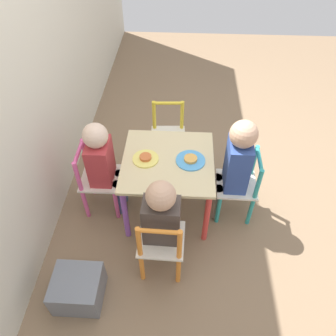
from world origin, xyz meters
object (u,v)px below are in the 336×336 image
Objects in this scene: child_back at (103,162)px; storage_bin at (78,289)px; chair_pink at (98,180)px; plate_back at (146,158)px; chair_teal at (239,186)px; child_left at (162,218)px; chair_orange at (161,244)px; child_front at (235,163)px; kids_table at (168,168)px; chair_yellow at (168,137)px; plate_front at (191,160)px.

storage_bin is (-0.68, 0.06, -0.33)m from child_back.
plate_back is at bearing -89.75° from chair_pink.
child_left is (-0.41, 0.49, 0.17)m from chair_teal.
chair_orange is 1.95× the size of storage_bin.
chair_teal is at bearing 90.00° from child_front.
plate_back is (0.01, 0.56, 0.00)m from child_front.
kids_table is at bearing -90.00° from chair_pink.
storage_bin is at bearing 145.50° from kids_table.
chair_yellow is 2.85× the size of plate_front.
plate_back is at bearing -89.79° from chair_teal.
child_back is at bearing -43.88° from child_left.
storage_bin is (-1.16, 0.45, -0.16)m from chair_yellow.
kids_table is 0.49m from chair_teal.
chair_teal reaches higher than plate_back.
child_back is 0.57m from child_left.
chair_teal is 0.90m from child_back.
child_left is at bearing 178.39° from kids_table.
chair_teal is 1.00× the size of chair_orange.
child_front is 0.27m from plate_front.
kids_table is at bearing -34.50° from storage_bin.
plate_back is (0.47, 0.13, 0.22)m from chair_orange.
child_back is at bearing -4.92° from storage_bin.
kids_table is at bearing -90.00° from chair_teal.
plate_front reaches higher than storage_bin.
child_front reaches higher than chair_pink.
chair_teal is at bearing -90.69° from plate_back.
chair_pink and chair_teal have the same top height.
plate_back is (0.00, -0.27, 0.04)m from child_back.
kids_table is 2.14× the size of storage_bin.
chair_yellow is 0.64m from child_back.
kids_table is at bearing -90.00° from child_back.
kids_table is 0.49m from chair_yellow.
child_back is at bearing -89.30° from chair_teal.
plate_back is at bearing 90.00° from kids_table.
child_front is 0.59m from child_left.
chair_yellow is (0.48, 0.50, 0.00)m from chair_teal.
plate_front is at bearing -90.46° from child_front.
child_front reaches higher than kids_table.
child_back is at bearing -132.06° from chair_yellow.
chair_teal is 0.68m from chair_orange.
child_front is at bearing -91.36° from plate_front.
child_left reaches higher than kids_table.
child_left reaches higher than chair_yellow.
kids_table is 3.13× the size of plate_front.
plate_back is (0.41, 0.13, 0.05)m from child_left.
child_back is 0.83m from child_front.
chair_yellow reaches higher than kids_table.
child_back reaches higher than chair_pink.
child_front is at bearing -90.90° from kids_table.
chair_teal is (-0.01, -0.47, -0.14)m from kids_table.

